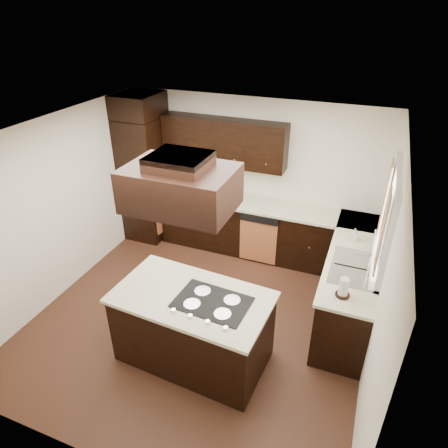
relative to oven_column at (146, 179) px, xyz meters
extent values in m
cube|color=#57301F|center=(1.78, -1.71, -1.07)|extent=(4.20, 4.20, 0.02)
cube|color=white|center=(1.78, -1.71, 1.45)|extent=(4.20, 4.20, 0.02)
cube|color=white|center=(1.78, 0.40, 0.19)|extent=(4.20, 0.02, 2.50)
cube|color=white|center=(1.78, -3.81, 0.19)|extent=(4.20, 0.02, 2.50)
cube|color=white|center=(-0.33, -1.71, 0.19)|extent=(0.02, 4.20, 2.50)
cube|color=white|center=(3.88, -1.71, 0.19)|extent=(0.02, 4.20, 2.50)
cube|color=black|center=(0.00, 0.00, 0.00)|extent=(0.65, 0.75, 2.12)
cube|color=#B8673B|center=(0.35, 0.00, 0.06)|extent=(0.05, 0.62, 0.78)
cube|color=black|center=(1.81, 0.09, -0.62)|extent=(2.93, 0.60, 0.88)
cube|color=black|center=(3.58, -0.80, -0.62)|extent=(0.60, 2.40, 0.88)
cube|color=beige|center=(1.81, 0.08, -0.16)|extent=(2.93, 0.63, 0.04)
cube|color=beige|center=(3.56, -0.80, -0.16)|extent=(0.63, 2.40, 0.04)
cube|color=black|center=(1.34, 0.23, 0.75)|extent=(2.00, 0.34, 0.72)
cube|color=#B8673B|center=(2.10, -0.20, -0.66)|extent=(0.60, 0.05, 0.72)
cube|color=silver|center=(3.85, -1.16, 0.59)|extent=(0.06, 1.32, 1.12)
cube|color=white|center=(3.87, -1.16, 0.59)|extent=(0.00, 1.20, 1.00)
cube|color=beige|center=(3.79, -1.57, 0.64)|extent=(0.02, 0.34, 0.90)
cube|color=beige|center=(3.79, -0.74, 0.64)|extent=(0.02, 0.34, 0.90)
cube|color=silver|center=(3.58, -1.16, -0.14)|extent=(0.52, 0.84, 0.01)
cube|color=black|center=(1.98, -2.35, -0.62)|extent=(1.73, 1.02, 0.88)
cube|color=beige|center=(1.98, -2.35, -0.16)|extent=(1.80, 1.09, 0.04)
cube|color=black|center=(2.23, -2.37, -0.13)|extent=(0.82, 0.58, 0.01)
cube|color=black|center=(1.88, -2.25, 1.10)|extent=(1.05, 0.72, 0.42)
cube|color=black|center=(1.88, -2.25, 1.38)|extent=(0.55, 0.50, 0.13)
cylinder|color=silver|center=(0.69, -0.01, -0.09)|extent=(0.15, 0.15, 0.10)
cone|color=silver|center=(0.69, -0.01, 0.09)|extent=(0.13, 0.13, 0.26)
cube|color=black|center=(1.16, -0.01, -0.01)|extent=(0.33, 0.16, 0.27)
imported|color=silver|center=(0.57, 0.04, -0.11)|extent=(0.27, 0.27, 0.07)
imported|color=silver|center=(3.51, -0.51, -0.05)|extent=(0.09, 0.09, 0.18)
cylinder|color=silver|center=(3.52, -1.74, -0.03)|extent=(0.13, 0.13, 0.23)
camera|label=1|loc=(3.56, -5.39, 2.71)|focal=32.00mm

